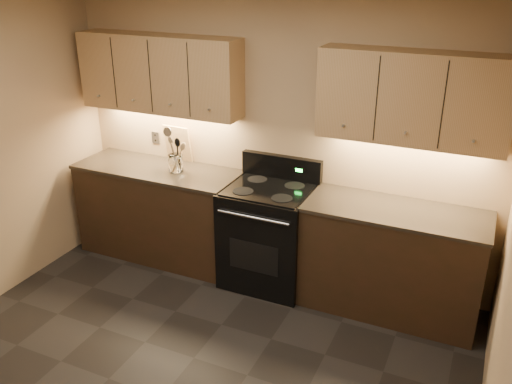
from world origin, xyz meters
TOP-DOWN VIEW (x-y plane):
  - wall_back at (0.00, 2.00)m, footprint 4.00×0.04m
  - counter_left at (-1.10, 1.70)m, footprint 1.62×0.62m
  - counter_right at (1.18, 1.70)m, footprint 1.46×0.62m
  - stove at (0.08, 1.68)m, footprint 0.76×0.68m
  - upper_cab_left at (-1.10, 1.85)m, footprint 1.60×0.30m
  - upper_cab_right at (1.18, 1.85)m, footprint 1.44×0.30m
  - outlet_plate at (-1.30, 1.99)m, footprint 0.08×0.01m
  - utensil_crock at (-0.88, 1.69)m, footprint 0.14×0.14m
  - cutting_board at (-1.02, 1.96)m, footprint 0.29×0.10m
  - wooden_spoon at (-0.91, 1.70)m, footprint 0.17×0.09m
  - black_spoon at (-0.88, 1.72)m, footprint 0.09×0.09m
  - steel_spatula at (-0.85, 1.70)m, footprint 0.17×0.11m
  - steel_skimmer at (-0.85, 1.67)m, footprint 0.21×0.13m

SIDE VIEW (x-z plane):
  - counter_left at x=-1.10m, z-range 0.00..0.93m
  - counter_right at x=1.18m, z-range 0.00..0.93m
  - stove at x=0.08m, z-range -0.09..1.05m
  - utensil_crock at x=-0.88m, z-range 0.92..1.09m
  - wooden_spoon at x=-0.91m, z-range 0.95..1.23m
  - black_spoon at x=-0.88m, z-range 0.94..1.26m
  - cutting_board at x=-1.02m, z-range 0.93..1.29m
  - steel_spatula at x=-0.85m, z-range 0.94..1.29m
  - outlet_plate at x=-1.30m, z-range 1.06..1.18m
  - steel_skimmer at x=-0.85m, z-range 0.94..1.35m
  - wall_back at x=0.00m, z-range 0.00..2.60m
  - upper_cab_left at x=-1.10m, z-range 1.45..2.15m
  - upper_cab_right at x=1.18m, z-range 1.45..2.15m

